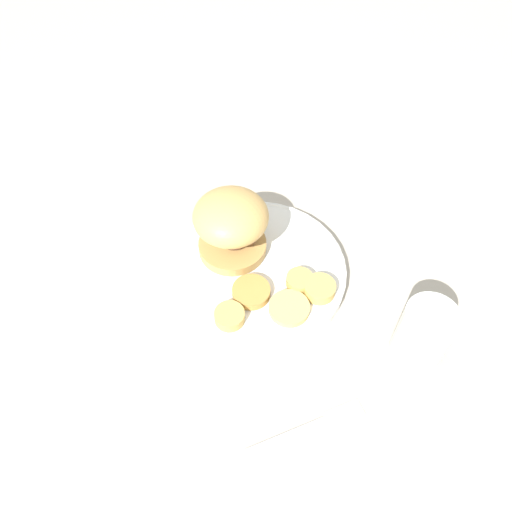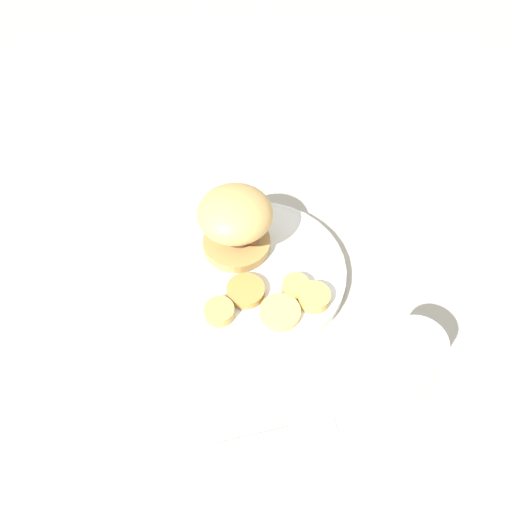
# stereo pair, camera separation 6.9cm
# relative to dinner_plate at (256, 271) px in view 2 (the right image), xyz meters

# --- Properties ---
(ground_plane) EXTENTS (4.00, 4.00, 0.00)m
(ground_plane) POSITION_rel_dinner_plate_xyz_m (0.00, 0.00, -0.01)
(ground_plane) COLOR #B2A899
(dinner_plate) EXTENTS (0.26, 0.26, 0.02)m
(dinner_plate) POSITION_rel_dinner_plate_xyz_m (0.00, 0.00, 0.00)
(dinner_plate) COLOR white
(dinner_plate) RESTS_ON ground_plane
(sandwich) EXTENTS (0.12, 0.10, 0.10)m
(sandwich) POSITION_rel_dinner_plate_xyz_m (-0.05, -0.00, 0.07)
(sandwich) COLOR tan
(sandwich) RESTS_ON dinner_plate
(potato_round_0) EXTENTS (0.04, 0.04, 0.02)m
(potato_round_0) POSITION_rel_dinner_plate_xyz_m (0.06, 0.03, 0.02)
(potato_round_0) COLOR tan
(potato_round_0) RESTS_ON dinner_plate
(potato_round_1) EXTENTS (0.05, 0.05, 0.01)m
(potato_round_1) POSITION_rel_dinner_plate_xyz_m (0.08, -0.01, 0.02)
(potato_round_1) COLOR #DBB766
(potato_round_1) RESTS_ON dinner_plate
(potato_round_2) EXTENTS (0.04, 0.04, 0.02)m
(potato_round_2) POSITION_rel_dinner_plate_xyz_m (0.04, -0.08, 0.02)
(potato_round_2) COLOR tan
(potato_round_2) RESTS_ON dinner_plate
(potato_round_3) EXTENTS (0.05, 0.05, 0.01)m
(potato_round_3) POSITION_rel_dinner_plate_xyz_m (0.03, -0.04, 0.02)
(potato_round_3) COLOR #BC8942
(potato_round_3) RESTS_ON dinner_plate
(potato_round_4) EXTENTS (0.04, 0.04, 0.02)m
(potato_round_4) POSITION_rel_dinner_plate_xyz_m (0.09, 0.04, 0.02)
(potato_round_4) COLOR tan
(potato_round_4) RESTS_ON dinner_plate
(fork) EXTENTS (0.07, 0.15, 0.00)m
(fork) POSITION_rel_dinner_plate_xyz_m (0.21, -0.10, -0.01)
(fork) COLOR silver
(fork) RESTS_ON ground_plane
(drinking_glass) EXTENTS (0.07, 0.07, 0.10)m
(drinking_glass) POSITION_rel_dinner_plate_xyz_m (0.23, 0.08, 0.03)
(drinking_glass) COLOR silver
(drinking_glass) RESTS_ON ground_plane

